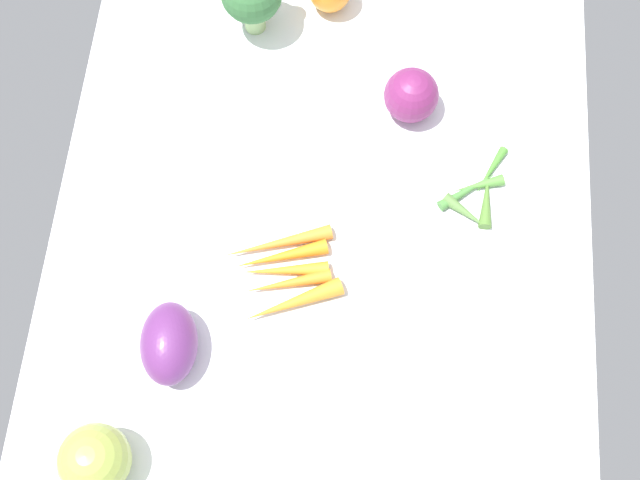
# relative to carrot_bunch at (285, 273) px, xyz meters

# --- Properties ---
(tablecloth) EXTENTS (1.04, 0.76, 0.02)m
(tablecloth) POSITION_rel_carrot_bunch_xyz_m (-0.05, 0.04, -0.02)
(tablecloth) COLOR white
(tablecloth) RESTS_ON ground
(carrot_bunch) EXTENTS (0.16, 0.18, 0.03)m
(carrot_bunch) POSITION_rel_carrot_bunch_xyz_m (0.00, 0.00, 0.00)
(carrot_bunch) COLOR orange
(carrot_bunch) RESTS_ON tablecloth
(okra_pile) EXTENTS (0.14, 0.10, 0.02)m
(okra_pile) POSITION_rel_carrot_bunch_xyz_m (-0.14, 0.26, -0.00)
(okra_pile) COLOR #44822F
(okra_pile) RESTS_ON tablecloth
(red_onion_center) EXTENTS (0.08, 0.08, 0.08)m
(red_onion_center) POSITION_rel_carrot_bunch_xyz_m (-0.28, 0.16, 0.03)
(red_onion_center) COLOR #722359
(red_onion_center) RESTS_ON tablecloth
(eggplant) EXTENTS (0.12, 0.09, 0.07)m
(eggplant) POSITION_rel_carrot_bunch_xyz_m (0.12, -0.14, 0.03)
(eggplant) COLOR #622C6B
(eggplant) RESTS_ON tablecloth
(heirloom_tomato_green) EXTENTS (0.09, 0.09, 0.09)m
(heirloom_tomato_green) POSITION_rel_carrot_bunch_xyz_m (0.27, -0.20, 0.03)
(heirloom_tomato_green) COLOR #96A747
(heirloom_tomato_green) RESTS_ON tablecloth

